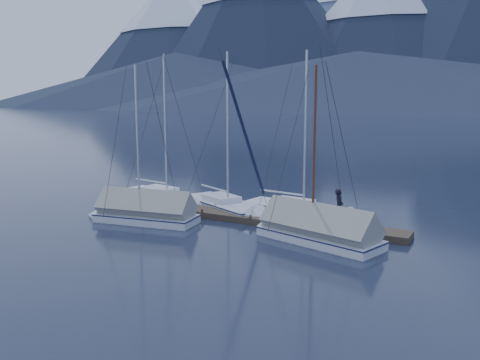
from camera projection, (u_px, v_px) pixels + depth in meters
name	position (u px, v px, depth m)	size (l,w,h in m)	color
ground	(221.00, 228.00, 25.93)	(1000.00, 1000.00, 0.00)	black
dock	(240.00, 218.00, 27.65)	(18.00, 1.50, 0.54)	#382D23
mooring_posts	(232.00, 213.00, 27.85)	(15.12, 1.52, 0.35)	#382D23
sailboat_open_left	(173.00, 199.00, 32.33)	(7.98, 3.74, 10.19)	white
sailboat_open_mid	(233.00, 209.00, 29.44)	(7.76, 5.30, 10.05)	silver
sailboat_open_right	(312.00, 213.00, 28.48)	(7.82, 3.45, 10.04)	silver
sailboat_covered_near	(310.00, 231.00, 23.64)	(7.16, 3.88, 8.90)	white
sailboat_covered_far	(138.00, 213.00, 27.23)	(6.69, 3.01, 9.08)	silver
person	(339.00, 207.00, 25.17)	(0.65, 0.43, 1.79)	black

